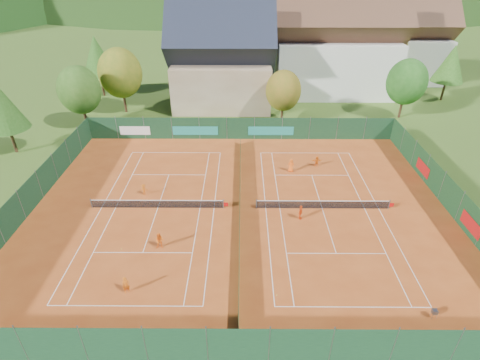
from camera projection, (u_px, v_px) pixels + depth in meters
name	position (u px, v px, depth m)	size (l,w,h in m)	color
ground	(240.00, 208.00, 36.37)	(600.00, 600.00, 0.00)	#37571B
clay_pad	(240.00, 208.00, 36.36)	(40.00, 32.00, 0.01)	#B04819
court_markings_left	(158.00, 208.00, 36.40)	(11.03, 23.83, 0.00)	white
court_markings_right	(322.00, 208.00, 36.31)	(11.03, 23.83, 0.00)	white
tennis_net_left	(159.00, 204.00, 36.14)	(13.30, 0.10, 1.02)	#59595B
tennis_net_right	(324.00, 204.00, 36.06)	(13.30, 0.10, 1.02)	#59595B
court_divider	(240.00, 204.00, 36.10)	(0.03, 28.80, 1.00)	#14391C
fence_north	(237.00, 129.00, 49.31)	(40.00, 0.10, 3.00)	#13361E
fence_south	(238.00, 346.00, 21.88)	(40.00, 0.04, 3.00)	#153A23
fence_west	(31.00, 195.00, 35.69)	(0.04, 32.00, 3.00)	#13351E
fence_east	(450.00, 196.00, 35.54)	(0.09, 32.00, 3.00)	#14391C
chalet	(222.00, 63.00, 58.66)	(16.20, 12.00, 16.00)	tan
hotel_block_a	(336.00, 50.00, 63.31)	(21.60, 11.00, 17.25)	silver
hotel_block_b	(400.00, 45.00, 70.49)	(17.28, 10.00, 15.50)	silver
tree_west_front	(79.00, 90.00, 50.83)	(5.72, 5.72, 8.69)	#442A18
tree_west_mid	(120.00, 73.00, 55.60)	(6.44, 6.44, 9.78)	#462A19
tree_west_back	(97.00, 56.00, 62.14)	(5.60, 5.60, 10.00)	#412A17
tree_center	(283.00, 91.00, 52.75)	(5.01, 5.01, 7.60)	#472F19
tree_east_front	(407.00, 82.00, 54.02)	(5.72, 5.72, 8.69)	#492E1A
tree_east_mid	(451.00, 64.00, 60.47)	(5.04, 5.04, 9.00)	#463219
tree_west_side	(1.00, 105.00, 43.66)	(5.04, 5.04, 9.00)	#4A2F1A
tree_east_back	(386.00, 49.00, 67.02)	(7.15, 7.15, 10.86)	#452B18
mountain_backdrop	(284.00, 58.00, 256.68)	(820.00, 530.00, 242.00)	black
ball_hopper	(435.00, 312.00, 25.12)	(0.34, 0.34, 0.80)	slate
loose_ball_0	(121.00, 249.00, 31.27)	(0.07, 0.07, 0.07)	#CCD833
loose_ball_1	(277.00, 295.00, 27.02)	(0.07, 0.07, 0.07)	#CCD833
loose_ball_2	(260.00, 196.00, 38.18)	(0.07, 0.07, 0.07)	#CCD833
loose_ball_3	(220.00, 175.00, 41.69)	(0.07, 0.07, 0.07)	#CCD833
player_left_near	(126.00, 285.00, 26.93)	(0.53, 0.35, 1.45)	orange
player_left_mid	(160.00, 241.00, 31.05)	(0.74, 0.58, 1.53)	orange
player_left_far	(144.00, 189.00, 38.13)	(0.79, 0.46, 1.23)	#CF5D12
player_right_near	(301.00, 212.00, 34.53)	(0.86, 0.36, 1.47)	#F15215
player_right_far_a	(291.00, 165.00, 42.15)	(0.76, 0.50, 1.56)	orange
player_right_far_b	(317.00, 161.00, 43.32)	(1.19, 0.38, 1.28)	orange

